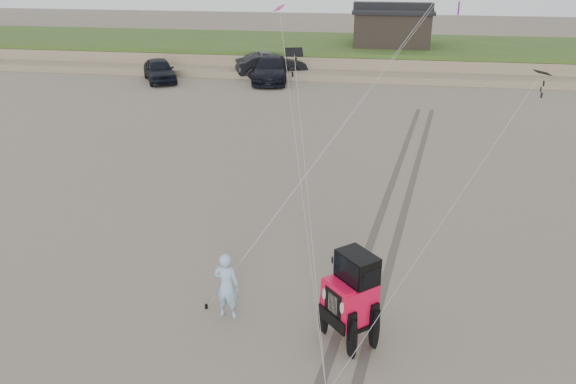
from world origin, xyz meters
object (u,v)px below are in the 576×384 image
(truck_c, at_px, (271,69))
(truck_a, at_px, (159,70))
(truck_b, at_px, (271,65))
(jeep, at_px, (349,308))
(man, at_px, (227,286))
(cabin, at_px, (392,26))

(truck_c, bearing_deg, truck_a, -177.07)
(truck_a, bearing_deg, truck_b, -7.30)
(jeep, height_order, man, jeep)
(truck_c, distance_m, man, 29.15)
(truck_a, relative_size, truck_b, 0.91)
(cabin, height_order, truck_c, cabin)
(truck_c, bearing_deg, man, -88.05)
(truck_a, distance_m, truck_c, 8.20)
(cabin, xyz_separation_m, man, (-4.41, -36.45, -2.31))
(man, bearing_deg, cabin, -91.25)
(truck_b, bearing_deg, truck_a, 89.98)
(truck_a, height_order, jeep, jeep)
(cabin, distance_m, truck_c, 11.80)
(truck_a, bearing_deg, truck_c, -20.01)
(truck_b, bearing_deg, jeep, 171.84)
(truck_b, height_order, truck_c, truck_c)
(truck_c, xyz_separation_m, jeep, (7.47, -29.34, 0.06))
(cabin, distance_m, man, 36.79)
(jeep, bearing_deg, truck_b, 152.28)
(truck_c, height_order, jeep, jeep)
(truck_c, bearing_deg, truck_b, 93.20)
(truck_b, distance_m, jeep, 32.12)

